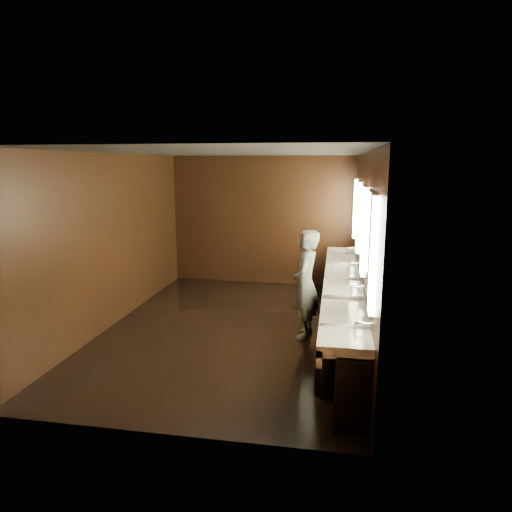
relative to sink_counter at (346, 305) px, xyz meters
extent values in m
plane|color=black|center=(-1.79, 0.00, -0.50)|extent=(6.00, 6.00, 0.00)
cube|color=#2D2D2B|center=(-1.79, 0.00, 2.30)|extent=(4.00, 6.00, 0.02)
cube|color=black|center=(-1.79, 3.00, 0.90)|extent=(4.00, 0.02, 2.80)
cube|color=black|center=(-1.79, -3.00, 0.90)|extent=(4.00, 0.02, 2.80)
cube|color=black|center=(-3.79, 0.00, 0.90)|extent=(0.02, 6.00, 2.80)
cube|color=black|center=(0.21, 0.00, 0.90)|extent=(0.02, 6.00, 2.80)
cube|color=black|center=(0.03, 0.00, -0.09)|extent=(0.36, 5.40, 0.81)
cube|color=white|center=(-0.07, 0.00, 0.35)|extent=(0.55, 5.40, 0.12)
cube|color=white|center=(-0.31, 0.00, 0.27)|extent=(0.06, 5.40, 0.18)
cylinder|color=silver|center=(0.12, -2.20, 0.49)|extent=(0.18, 0.04, 0.04)
cylinder|color=silver|center=(0.12, -0.73, 0.49)|extent=(0.18, 0.04, 0.04)
cylinder|color=silver|center=(0.12, 0.73, 0.49)|extent=(0.18, 0.04, 0.04)
cylinder|color=silver|center=(0.12, 2.20, 0.49)|extent=(0.18, 0.04, 0.04)
cube|color=#FFF2C3|center=(0.18, -2.40, 1.25)|extent=(0.06, 0.22, 1.15)
cube|color=white|center=(0.19, -1.60, 1.25)|extent=(0.03, 1.32, 1.15)
cube|color=#FFF2C3|center=(0.18, -0.80, 1.25)|extent=(0.06, 0.23, 1.15)
cube|color=white|center=(0.19, 0.00, 1.25)|extent=(0.03, 1.32, 1.15)
cube|color=#FFF2C3|center=(0.18, 0.80, 1.25)|extent=(0.06, 0.23, 1.15)
cube|color=white|center=(0.19, 1.60, 1.25)|extent=(0.03, 1.32, 1.15)
cube|color=#FFF2C3|center=(0.18, 2.40, 1.25)|extent=(0.06, 0.22, 1.15)
imported|color=#86C2C9|center=(-0.62, -0.12, 0.34)|extent=(0.46, 0.64, 1.67)
cylinder|color=black|center=(-0.22, -1.90, -0.25)|extent=(0.34, 0.34, 0.50)
camera|label=1|loc=(-0.20, -6.86, 2.14)|focal=32.00mm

